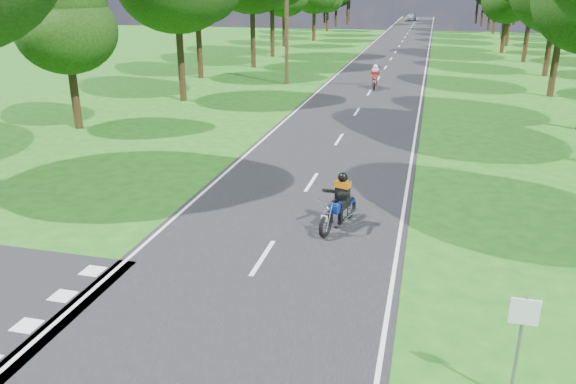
# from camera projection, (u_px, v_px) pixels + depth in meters

# --- Properties ---
(ground) EXTENTS (160.00, 160.00, 0.00)m
(ground) POSITION_uv_depth(u_px,v_px,m) (237.00, 298.00, 12.48)
(ground) COLOR #175112
(ground) RESTS_ON ground
(main_road) EXTENTS (7.00, 140.00, 0.02)m
(main_road) POSITION_uv_depth(u_px,v_px,m) (395.00, 52.00, 57.93)
(main_road) COLOR black
(main_road) RESTS_ON ground
(road_markings) EXTENTS (7.40, 140.00, 0.01)m
(road_markings) POSITION_uv_depth(u_px,v_px,m) (393.00, 54.00, 56.26)
(road_markings) COLOR silver
(road_markings) RESTS_ON main_road
(telegraph_pole) EXTENTS (1.20, 0.26, 8.00)m
(telegraph_pole) POSITION_uv_depth(u_px,v_px,m) (287.00, 24.00, 37.90)
(telegraph_pole) COLOR #382616
(telegraph_pole) RESTS_ON ground
(road_sign) EXTENTS (0.45, 0.07, 2.00)m
(road_sign) POSITION_uv_depth(u_px,v_px,m) (521.00, 333.00, 8.92)
(road_sign) COLOR slate
(road_sign) RESTS_ON ground
(rider_near_blue) EXTENTS (1.16, 2.01, 1.59)m
(rider_near_blue) POSITION_uv_depth(u_px,v_px,m) (339.00, 201.00, 15.83)
(rider_near_blue) COLOR navy
(rider_near_blue) RESTS_ON main_road
(rider_far_red) EXTENTS (0.76, 1.92, 1.57)m
(rider_far_red) POSITION_uv_depth(u_px,v_px,m) (375.00, 77.00, 37.26)
(rider_far_red) COLOR #AB0D1D
(rider_far_red) RESTS_ON main_road
(distant_car) EXTENTS (2.19, 4.30, 1.40)m
(distant_car) POSITION_uv_depth(u_px,v_px,m) (411.00, 17.00, 107.28)
(distant_car) COLOR #B3B5BB
(distant_car) RESTS_ON main_road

